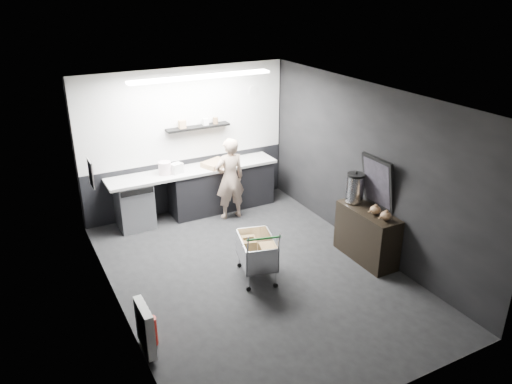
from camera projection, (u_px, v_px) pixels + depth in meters
floor at (255, 274)px, 7.55m from camera, size 5.50×5.50×0.00m
ceiling at (255, 97)px, 6.49m from camera, size 5.50×5.50×0.00m
wall_back at (186, 141)px, 9.25m from camera, size 5.50×0.00×5.50m
wall_front at (389, 292)px, 4.79m from camera, size 5.50×0.00×5.50m
wall_left at (112, 222)px, 6.16m from camera, size 0.00×5.50×5.50m
wall_right at (367, 169)px, 7.88m from camera, size 0.00×5.50×5.50m
kitchen_wall_panel at (185, 115)px, 9.04m from camera, size 3.95×0.02×1.70m
dado_panel at (189, 184)px, 9.57m from camera, size 3.95×0.02×1.00m
floating_shelf at (198, 127)px, 9.13m from camera, size 1.20×0.22×0.04m
wall_clock at (253, 91)px, 9.52m from camera, size 0.20×0.03×0.20m
poster at (91, 173)px, 7.15m from camera, size 0.02×0.30×0.40m
poster_red_band at (91, 169)px, 7.12m from camera, size 0.02×0.22×0.10m
radiator at (145, 328)px, 5.85m from camera, size 0.10×0.50×0.60m
ceiling_strip at (201, 77)px, 8.00m from camera, size 2.40×0.20×0.04m
prep_counter at (202, 190)px, 9.40m from camera, size 3.20×0.61×0.90m
person at (230, 179)px, 9.07m from camera, size 0.57×0.38×1.54m
shopping_cart at (257, 252)px, 7.32m from camera, size 0.67×0.93×0.89m
sideboard at (367, 227)px, 7.81m from camera, size 0.48×1.12×1.67m
fire_extinguisher at (151, 330)px, 6.00m from camera, size 0.14×0.14×0.47m
cardboard_box at (216, 164)px, 9.29m from camera, size 0.57×0.51×0.09m
pink_tub at (165, 168)px, 8.88m from camera, size 0.23×0.23×0.23m
white_container at (177, 168)px, 8.94m from camera, size 0.25×0.22×0.18m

